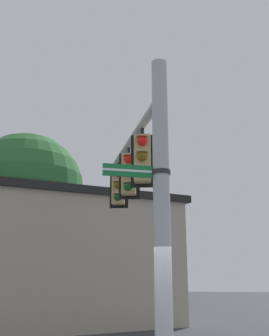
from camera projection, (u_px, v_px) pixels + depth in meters
signal_pole at (162, 216)px, 6.84m from camera, size 0.30×0.30×6.06m
mast_arm at (130, 142)px, 9.90m from camera, size 1.73×5.09×0.18m
traffic_light_nearest_pole at (142, 158)px, 8.50m from camera, size 0.54×0.49×1.31m
traffic_light_mid_inner at (129, 174)px, 9.85m from camera, size 0.54×0.49×1.31m
traffic_light_mid_outer at (118, 186)px, 11.20m from camera, size 0.54×0.49×1.31m
street_name_sign at (148, 172)px, 6.99m from camera, size 1.20×0.51×0.22m
storefront_building at (28, 259)px, 16.56m from camera, size 13.95×12.49×5.26m
tree_by_storefront at (26, 191)px, 16.04m from camera, size 4.77×4.77×7.75m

